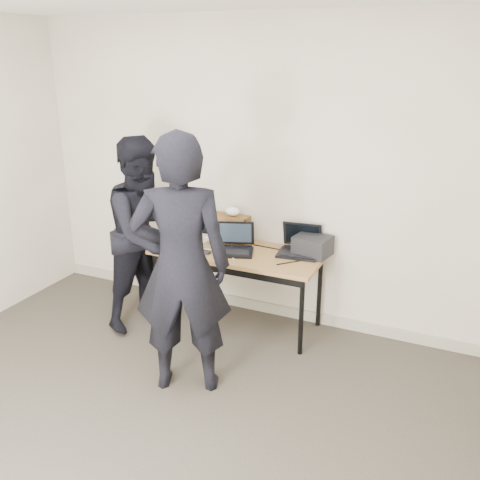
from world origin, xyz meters
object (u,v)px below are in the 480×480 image
Objects in this scene: person_observer at (146,233)px; equipment_box at (313,246)px; laptop_beige at (191,237)px; leather_satchel at (230,227)px; person_typist at (181,267)px; laptop_center at (235,245)px; laptop_right at (300,247)px; desk at (237,257)px.

equipment_box is at bearing -56.58° from person_observer.
laptop_beige is at bearing -171.52° from equipment_box.
person_typist reaches higher than leather_satchel.
laptop_beige is 0.42m from person_observer.
laptop_center is 0.21× the size of person_typist.
equipment_box is 1.47m from person_observer.
laptop_beige reaches higher than laptop_right.
person_observer is at bearing -137.68° from laptop_beige.
leather_satchel is 0.19× the size of person_typist.
laptop_beige is at bearing -87.25° from person_typist.
person_observer reaches higher than laptop_right.
leather_satchel is (-0.69, 0.04, 0.07)m from laptop_right.
laptop_beige is at bearing -29.95° from person_observer.
laptop_center is 0.24× the size of person_observer.
desk is at bearing -163.06° from equipment_box.
equipment_box is at bearing 16.54° from desk.
desk is 0.56m from laptop_right.
leather_satchel is at bearing -34.92° from person_observer.
laptop_center is (0.46, -0.03, 0.00)m from laptop_beige.
equipment_box is at bearing 6.24° from laptop_beige.
laptop_center is (-0.02, -0.00, 0.12)m from desk.
equipment_box is 0.17× the size of person_observer.
desk is 4.15× the size of leather_satchel.
laptop_center is at bearing -110.61° from person_typist.
person_typist is (0.21, -1.23, 0.11)m from leather_satchel.
laptop_beige is 0.92× the size of leather_satchel.
laptop_center is 1.09× the size of laptop_right.
person_observer reaches higher than laptop_center.
leather_satchel is 1.23× the size of equipment_box.
person_observer reaches higher than desk.
person_typist is at bearing -80.93° from leather_satchel.
desk is 4.50× the size of laptop_beige.
laptop_right is 1.36m from person_observer.
person_typist is at bearing -116.49° from equipment_box.
laptop_center is at bearing -6.14° from laptop_beige.
leather_satchel reaches higher than equipment_box.
desk is at bearing -6.23° from laptop_center.
laptop_beige is at bearing 176.40° from desk.
person_typist is at bearing -117.31° from person_observer.
desk is 3.65× the size of laptop_center.
laptop_beige is 1.17m from person_typist.
laptop_beige is 1.01m from laptop_right.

